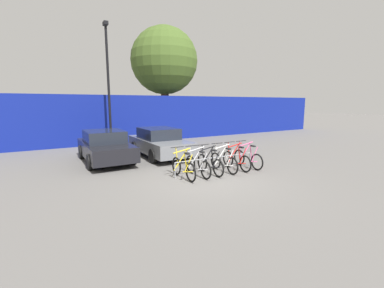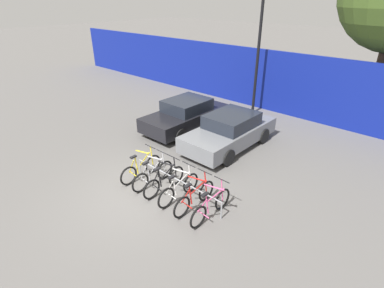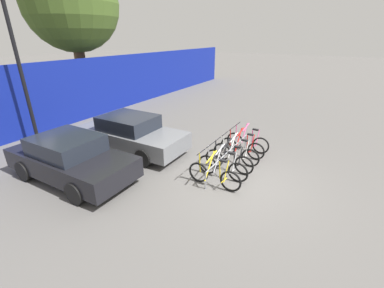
{
  "view_description": "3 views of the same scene",
  "coord_description": "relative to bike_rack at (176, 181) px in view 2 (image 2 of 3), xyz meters",
  "views": [
    {
      "loc": [
        -4.83,
        -7.15,
        2.62
      ],
      "look_at": [
        0.82,
        2.44,
        0.83
      ],
      "focal_mm": 24.0,
      "sensor_mm": 36.0,
      "label": 1
    },
    {
      "loc": [
        6.37,
        -4.71,
        5.58
      ],
      "look_at": [
        0.2,
        2.11,
        1.0
      ],
      "focal_mm": 28.0,
      "sensor_mm": 36.0,
      "label": 2
    },
    {
      "loc": [
        -6.72,
        -2.23,
        4.2
      ],
      "look_at": [
        -0.26,
        1.52,
        1.02
      ],
      "focal_mm": 24.0,
      "sensor_mm": 36.0,
      "label": 3
    }
  ],
  "objects": [
    {
      "name": "bicycle_white",
      "position": [
        0.27,
        -0.15,
        -0.11
      ],
      "size": [
        0.68,
        1.71,
        1.05
      ],
      "rotation": [
        0.0,
        0.0,
        -0.01
      ],
      "color": "black",
      "rests_on": "ground"
    },
    {
      "name": "bike_rack",
      "position": [
        0.0,
        0.0,
        0.0
      ],
      "size": [
        3.55,
        0.04,
        0.57
      ],
      "color": "gray",
      "rests_on": "ground"
    },
    {
      "name": "hoarding_wall",
      "position": [
        -0.83,
        8.82,
        1.07
      ],
      "size": [
        36.0,
        0.16,
        3.12
      ],
      "primitive_type": "cube",
      "color": "navy",
      "rests_on": "ground"
    },
    {
      "name": "lamp_post",
      "position": [
        -2.1,
        7.83,
        3.44
      ],
      "size": [
        0.24,
        0.44,
        7.14
      ],
      "color": "black",
      "rests_on": "ground"
    },
    {
      "name": "car_grey",
      "position": [
        -0.71,
        3.78,
        0.21
      ],
      "size": [
        1.91,
        4.32,
        1.4
      ],
      "color": "slate",
      "rests_on": "ground"
    },
    {
      "name": "ground_plane",
      "position": [
        -0.83,
        -0.68,
        -0.48
      ],
      "size": [
        120.0,
        120.0,
        0.0
      ],
      "primitive_type": "plane",
      "color": "#605E5B"
    },
    {
      "name": "car_black",
      "position": [
        -3.27,
        3.92,
        0.21
      ],
      "size": [
        1.91,
        4.19,
        1.4
      ],
      "color": "black",
      "rests_on": "ground"
    },
    {
      "name": "bicycle_black",
      "position": [
        -0.37,
        -0.15,
        -0.11
      ],
      "size": [
        0.68,
        1.71,
        1.05
      ],
      "rotation": [
        0.0,
        0.0,
        -0.01
      ],
      "color": "black",
      "rests_on": "ground"
    },
    {
      "name": "bicycle_silver",
      "position": [
        -0.9,
        -0.15,
        -0.11
      ],
      "size": [
        0.68,
        1.71,
        1.05
      ],
      "rotation": [
        0.0,
        0.0,
        0.07
      ],
      "color": "black",
      "rests_on": "ground"
    },
    {
      "name": "bicycle_red",
      "position": [
        0.9,
        -0.15,
        -0.11
      ],
      "size": [
        0.68,
        1.71,
        1.05
      ],
      "rotation": [
        0.0,
        0.0,
        -0.02
      ],
      "color": "black",
      "rests_on": "ground"
    },
    {
      "name": "bicycle_yellow",
      "position": [
        -1.5,
        -0.15,
        -0.11
      ],
      "size": [
        0.68,
        1.71,
        1.05
      ],
      "rotation": [
        0.0,
        0.0,
        -0.0
      ],
      "color": "black",
      "rests_on": "ground"
    },
    {
      "name": "bicycle_pink",
      "position": [
        1.5,
        -0.15,
        -0.11
      ],
      "size": [
        0.68,
        1.71,
        1.05
      ],
      "rotation": [
        0.0,
        0.0,
        0.01
      ],
      "color": "black",
      "rests_on": "ground"
    }
  ]
}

